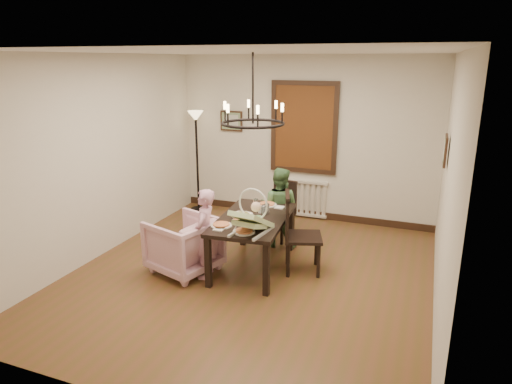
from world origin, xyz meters
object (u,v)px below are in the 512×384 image
Objects in this scene: chair_far at (279,211)px; drinking_glass at (264,210)px; baby_bouncer at (252,218)px; seated_man at (279,214)px; floor_lamp at (197,163)px; chair_right at (303,233)px; dining_table at (253,223)px; armchair at (184,245)px; elderly_woman at (205,241)px.

drinking_glass is at bearing -70.26° from chair_far.
baby_bouncer reaches higher than drinking_glass.
seated_man is 2.25m from floor_lamp.
chair_right is 0.60× the size of floor_lamp.
baby_bouncer is 3.16m from floor_lamp.
dining_table is at bearing 117.23° from baby_bouncer.
chair_right is 1.58m from armchair.
drinking_glass is 0.07× the size of floor_lamp.
seated_man is at bearing 146.00° from elderly_woman.
floor_lamp reaches higher than drinking_glass.
chair_far is 1.72m from armchair.
chair_far is 0.85× the size of chair_right.
armchair is 0.36m from elderly_woman.
chair_right is 3.09m from floor_lamp.
drinking_glass is 2.62m from floor_lamp.
baby_bouncer is at bearing 125.69° from chair_right.
seated_man is at bearing 101.72° from baby_bouncer.
elderly_woman is at bearing -60.10° from floor_lamp.
seated_man reaches higher than armchair.
floor_lamp is (-2.50, 1.78, 0.36)m from chair_right.
armchair is 1.56m from seated_man.
chair_right reaches higher than armchair.
armchair is at bearing -147.12° from drinking_glass.
dining_table is 0.67m from chair_right.
seated_man is 7.56× the size of drinking_glass.
seated_man is at bearing 90.76° from drinking_glass.
chair_right is 0.90m from seated_man.
baby_bouncer is (0.09, -1.35, 0.40)m from seated_man.
dining_table is 1.47× the size of chair_right.
chair_far is 6.98× the size of drinking_glass.
elderly_woman is at bearing 99.82° from chair_right.
chair_right is at bearing -2.85° from drinking_glass.
dining_table is 0.69m from elderly_woman.
chair_far is at bearing 152.45° from elderly_woman.
baby_bouncer is at bearing 75.50° from elderly_woman.
elderly_woman is 7.33× the size of drinking_glass.
seated_man reaches higher than elderly_woman.
dining_table is 12.01× the size of drinking_glass.
baby_bouncer is (1.00, -0.09, 0.53)m from armchair.
chair_far is at bearing 16.10° from chair_right.
floor_lamp is at bearing 36.24° from chair_right.
armchair is at bearing -177.30° from baby_bouncer.
elderly_woman is at bearing -93.22° from chair_far.
armchair is (-0.81, -1.52, -0.09)m from chair_far.
armchair is at bearing -66.18° from floor_lamp.
elderly_woman is (0.34, -0.04, 0.12)m from armchair.
chair_far is 0.99m from drinking_glass.
floor_lamp is at bearing -29.72° from seated_man.
seated_man is 0.73m from drinking_glass.
chair_far reaches higher than armchair.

